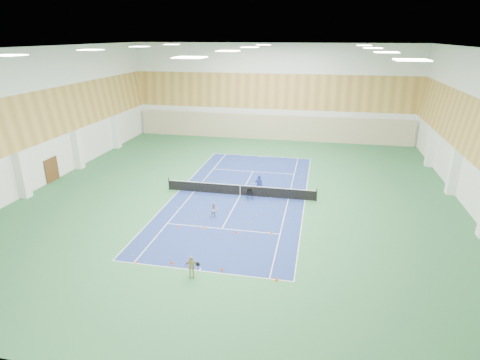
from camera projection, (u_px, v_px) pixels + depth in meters
name	position (u px, v px, depth m)	size (l,w,h in m)	color
ground	(240.00, 195.00, 34.26)	(40.00, 40.00, 0.00)	#2C683C
room_shell	(240.00, 126.00, 32.20)	(36.00, 40.00, 12.00)	white
wood_cladding	(240.00, 101.00, 31.52)	(36.00, 40.00, 8.00)	tan
ceiling_light_grid	(240.00, 49.00, 30.17)	(21.40, 25.40, 0.06)	white
court_surface	(240.00, 195.00, 34.26)	(10.97, 23.77, 0.01)	navy
tennis_balls_scatter	(240.00, 195.00, 34.24)	(10.57, 22.77, 0.07)	#B1D424
tennis_net	(240.00, 189.00, 34.07)	(12.80, 0.10, 1.10)	black
back_curtain	(271.00, 127.00, 51.89)	(35.40, 0.16, 3.20)	#C6B793
door_left_b	(52.00, 170.00, 37.26)	(0.08, 1.80, 2.20)	#593319
coach	(259.00, 185.00, 34.23)	(0.64, 0.42, 1.76)	navy
child_court	(214.00, 210.00, 29.96)	(0.58, 0.45, 1.19)	#9B9CA3
child_apron	(191.00, 267.00, 22.53)	(0.78, 0.32, 1.33)	tan
ball_cart	(250.00, 195.00, 33.24)	(0.50, 0.50, 0.87)	black
cone_svc_a	(178.00, 226.00, 28.52)	(0.17, 0.17, 0.19)	#FC4F0D
cone_svc_b	(204.00, 227.00, 28.34)	(0.22, 0.22, 0.24)	orange
cone_svc_c	(236.00, 232.00, 27.70)	(0.20, 0.20, 0.22)	#D83E0B
cone_svc_d	(272.00, 232.00, 27.68)	(0.18, 0.18, 0.20)	#FA560D
cone_base_a	(136.00, 261.00, 24.10)	(0.18, 0.18, 0.20)	#E84B0C
cone_base_b	(172.00, 262.00, 23.98)	(0.21, 0.21, 0.24)	#DF500B
cone_base_c	(222.00, 269.00, 23.34)	(0.19, 0.19, 0.21)	#FF410D
cone_base_d	(277.00, 279.00, 22.37)	(0.22, 0.22, 0.24)	#D5660B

